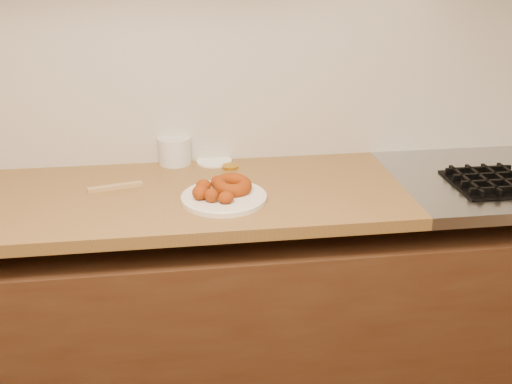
# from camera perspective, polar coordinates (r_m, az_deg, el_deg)

# --- Properties ---
(wall_back) EXTENTS (4.00, 0.02, 2.70)m
(wall_back) POSITION_cam_1_polar(r_m,az_deg,el_deg) (2.17, -1.45, 14.66)
(wall_back) COLOR #B4A98E
(wall_back) RESTS_ON ground
(base_cabinet) EXTENTS (3.60, 0.60, 0.77)m
(base_cabinet) POSITION_cam_1_polar(r_m,az_deg,el_deg) (2.24, -0.29, -11.73)
(base_cabinet) COLOR #472D1A
(base_cabinet) RESTS_ON floor
(butcher_block) EXTENTS (2.30, 0.62, 0.04)m
(butcher_block) POSITION_cam_1_polar(r_m,az_deg,el_deg) (2.03, -18.81, -1.08)
(butcher_block) COLOR brown
(butcher_block) RESTS_ON base_cabinet
(backsplash) EXTENTS (3.60, 0.02, 0.60)m
(backsplash) POSITION_cam_1_polar(r_m,az_deg,el_deg) (2.19, -1.37, 10.72)
(backsplash) COLOR #B7B3A6
(backsplash) RESTS_ON wall_back
(donut_plate) EXTENTS (0.27, 0.27, 0.02)m
(donut_plate) POSITION_cam_1_polar(r_m,az_deg,el_deg) (1.90, -3.07, -0.54)
(donut_plate) COLOR silver
(donut_plate) RESTS_ON butcher_block
(ring_donut) EXTENTS (0.18, 0.18, 0.06)m
(ring_donut) POSITION_cam_1_polar(r_m,az_deg,el_deg) (1.92, -2.27, 0.68)
(ring_donut) COLOR #87320B
(ring_donut) RESTS_ON donut_plate
(fried_dough_chunks) EXTENTS (0.15, 0.18, 0.05)m
(fried_dough_chunks) POSITION_cam_1_polar(r_m,az_deg,el_deg) (1.88, -4.36, 0.14)
(fried_dough_chunks) COLOR #87320B
(fried_dough_chunks) RESTS_ON donut_plate
(plastic_tub) EXTENTS (0.14, 0.14, 0.10)m
(plastic_tub) POSITION_cam_1_polar(r_m,az_deg,el_deg) (2.22, -7.76, 3.95)
(plastic_tub) COLOR silver
(plastic_tub) RESTS_ON butcher_block
(tub_lid) EXTENTS (0.14, 0.14, 0.01)m
(tub_lid) POSITION_cam_1_polar(r_m,az_deg,el_deg) (2.23, -4.01, 2.95)
(tub_lid) COLOR white
(tub_lid) RESTS_ON butcher_block
(brass_jar_lid) EXTENTS (0.07, 0.07, 0.01)m
(brass_jar_lid) POSITION_cam_1_polar(r_m,az_deg,el_deg) (2.17, -2.46, 2.42)
(brass_jar_lid) COLOR #BE8D1D
(brass_jar_lid) RESTS_ON butcher_block
(wooden_utensil) EXTENTS (0.18, 0.06, 0.01)m
(wooden_utensil) POSITION_cam_1_polar(r_m,az_deg,el_deg) (2.04, -13.24, 0.48)
(wooden_utensil) COLOR #A68552
(wooden_utensil) RESTS_ON butcher_block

